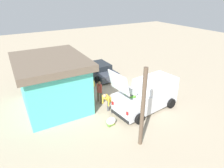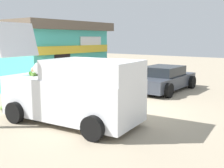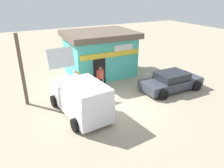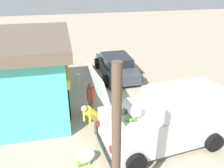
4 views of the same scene
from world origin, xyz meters
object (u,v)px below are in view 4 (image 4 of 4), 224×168
delivery_van (167,119)px  paint_bucket (78,77)px  vendor_standing (91,98)px  unloaded_banana_pile (86,156)px  customer_bending (93,118)px  parked_sedan (116,66)px  storefront_bar (21,74)px

delivery_van → paint_bucket: size_ratio=12.24×
delivery_van → vendor_standing: (2.27, 2.38, -0.07)m
delivery_van → vendor_standing: bearing=46.3°
delivery_van → unloaded_banana_pile: (-0.31, 2.97, -0.82)m
delivery_van → customer_bending: (0.79, 2.53, -0.08)m
paint_bucket → parked_sedan: bearing=-83.4°
unloaded_banana_pile → customer_bending: bearing=-22.0°
unloaded_banana_pile → paint_bucket: bearing=-3.6°
paint_bucket → customer_bending: bearing=-179.8°
paint_bucket → unloaded_banana_pile: bearing=176.4°
vendor_standing → paint_bucket: size_ratio=4.11×
storefront_bar → customer_bending: storefront_bar is taller
storefront_bar → parked_sedan: 5.94m
parked_sedan → paint_bucket: 2.41m
storefront_bar → parked_sedan: (3.02, -4.98, -1.16)m
customer_bending → paint_bucket: bearing=0.2°
parked_sedan → vendor_standing: bearing=152.8°
parked_sedan → paint_bucket: size_ratio=10.85×
storefront_bar → customer_bending: 3.89m
customer_bending → unloaded_banana_pile: bearing=158.0°
parked_sedan → customer_bending: size_ratio=2.80×
parked_sedan → paint_bucket: parked_sedan is taller
vendor_standing → unloaded_banana_pile: size_ratio=2.19×
delivery_van → vendor_standing: size_ratio=2.98×
storefront_bar → paint_bucket: bearing=-43.6°
unloaded_banana_pile → parked_sedan: bearing=-22.1°
storefront_bar → unloaded_banana_pile: (-3.82, -2.20, -1.56)m
delivery_van → customer_bending: delivery_van is taller
customer_bending → vendor_standing: bearing=-5.9°
delivery_van → parked_sedan: bearing=1.7°
parked_sedan → customer_bending: 6.22m
customer_bending → unloaded_banana_pile: customer_bending is taller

